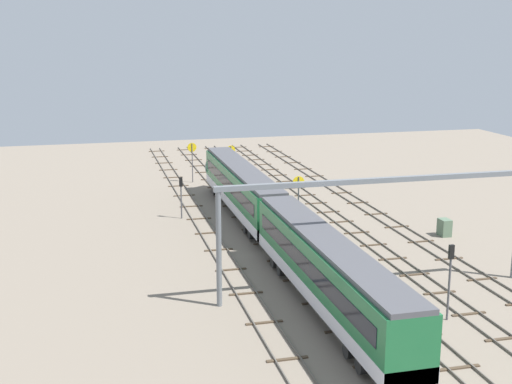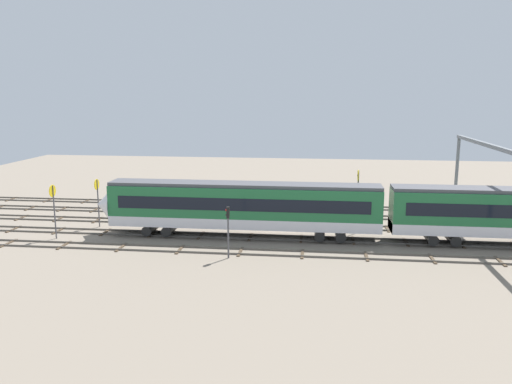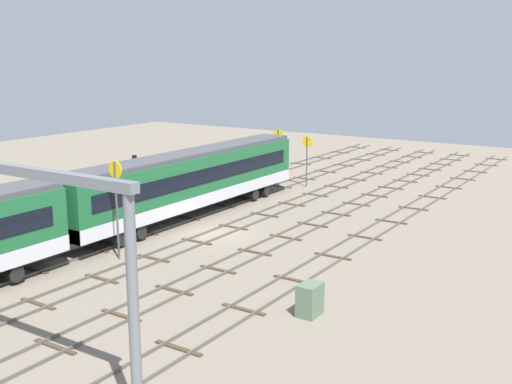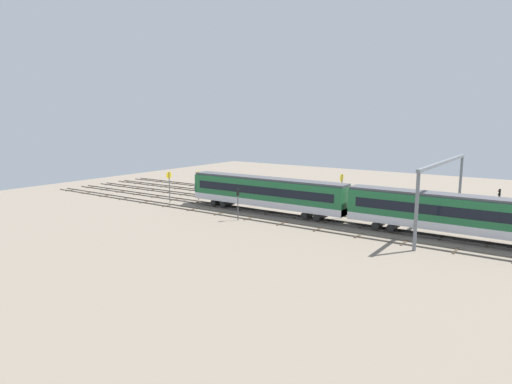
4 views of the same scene
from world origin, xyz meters
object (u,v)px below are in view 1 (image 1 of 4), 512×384
(overhead_gantry, at_px, (378,203))
(speed_sign_far_trackside, at_px, (231,158))
(speed_sign_near_foreground, at_px, (298,199))
(signal_light_trackside_approach, at_px, (450,272))
(signal_light_trackside_departure, at_px, (181,191))
(relay_cabinet, at_px, (444,227))
(speed_sign_mid_trackside, at_px, (192,156))
(train, at_px, (273,220))

(overhead_gantry, xyz_separation_m, speed_sign_far_trackside, (36.57, 2.56, -3.24))
(speed_sign_near_foreground, bearing_deg, overhead_gantry, -171.16)
(signal_light_trackside_approach, xyz_separation_m, signal_light_trackside_departure, (28.21, 12.98, -0.51))
(overhead_gantry, xyz_separation_m, relay_cabinet, (10.92, -11.55, -5.63))
(speed_sign_far_trackside, bearing_deg, signal_light_trackside_approach, -173.22)
(speed_sign_mid_trackside, bearing_deg, speed_sign_near_foreground, -169.28)
(signal_light_trackside_approach, bearing_deg, speed_sign_far_trackside, 6.78)
(signal_light_trackside_approach, bearing_deg, speed_sign_near_foreground, 13.74)
(speed_sign_mid_trackside, bearing_deg, overhead_gantry, -169.86)
(train, distance_m, signal_light_trackside_approach, 17.54)
(train, xyz_separation_m, signal_light_trackside_departure, (12.14, 6.00, 0.06))
(speed_sign_near_foreground, height_order, signal_light_trackside_departure, speed_sign_near_foreground)
(overhead_gantry, bearing_deg, relay_cabinet, -46.59)
(train, distance_m, speed_sign_near_foreground, 3.36)
(speed_sign_near_foreground, xyz_separation_m, relay_cabinet, (-1.08, -13.41, -3.13))
(signal_light_trackside_departure, bearing_deg, train, -153.70)
(speed_sign_near_foreground, relative_size, relay_cabinet, 3.85)
(speed_sign_near_foreground, height_order, speed_sign_mid_trackside, speed_sign_near_foreground)
(speed_sign_mid_trackside, relative_size, speed_sign_far_trackside, 1.04)
(signal_light_trackside_departure, bearing_deg, speed_sign_mid_trackside, -12.53)
(speed_sign_far_trackside, bearing_deg, train, 175.73)
(speed_sign_near_foreground, height_order, signal_light_trackside_approach, speed_sign_near_foreground)
(speed_sign_mid_trackside, bearing_deg, signal_light_trackside_approach, -168.07)
(signal_light_trackside_departure, distance_m, relay_cabinet, 24.99)
(relay_cabinet, bearing_deg, overhead_gantry, 133.41)
(speed_sign_near_foreground, bearing_deg, signal_light_trackside_approach, -166.26)
(speed_sign_mid_trackside, distance_m, speed_sign_far_trackside, 4.84)
(train, distance_m, relay_cabinet, 16.18)
(speed_sign_mid_trackside, bearing_deg, speed_sign_far_trackside, -115.87)
(train, height_order, signal_light_trackside_departure, train)
(signal_light_trackside_departure, bearing_deg, overhead_gantry, -154.95)
(relay_cabinet, bearing_deg, signal_light_trackside_departure, 62.32)
(signal_light_trackside_departure, xyz_separation_m, relay_cabinet, (-11.57, -22.06, -1.95))
(train, bearing_deg, speed_sign_near_foreground, -58.19)
(signal_light_trackside_approach, height_order, signal_light_trackside_departure, signal_light_trackside_approach)
(speed_sign_far_trackside, xyz_separation_m, relay_cabinet, (-25.65, -14.11, -2.40))
(relay_cabinet, bearing_deg, signal_light_trackside_approach, 151.38)
(overhead_gantry, bearing_deg, signal_light_trackside_departure, 25.05)
(speed_sign_far_trackside, relative_size, signal_light_trackside_departure, 1.14)
(speed_sign_mid_trackside, height_order, speed_sign_far_trackside, speed_sign_mid_trackside)
(train, bearing_deg, overhead_gantry, -156.44)
(signal_light_trackside_approach, distance_m, signal_light_trackside_departure, 31.06)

